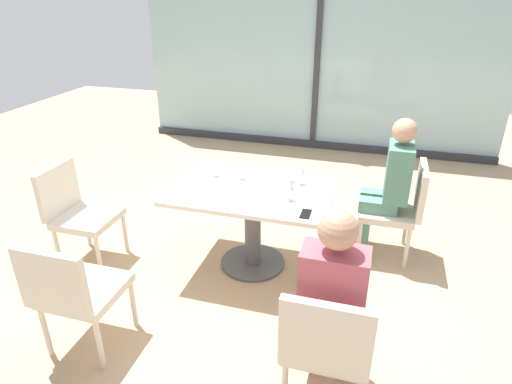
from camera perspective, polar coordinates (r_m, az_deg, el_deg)
ground_plane at (r=3.87m, az=-0.42°, el=-9.33°), size 12.00×12.00×0.00m
window_wall_backdrop at (r=6.38m, az=8.06°, el=16.27°), size 5.09×0.10×2.70m
dining_table_main at (r=3.59m, az=-0.44°, el=-2.11°), size 1.30×0.90×0.73m
chair_front_right at (r=2.47m, az=9.30°, el=-18.88°), size 0.46×0.50×0.87m
chair_far_right at (r=3.95m, az=18.31°, el=-1.64°), size 0.50×0.46×0.87m
chair_front_left at (r=3.00m, az=-22.82°, el=-11.77°), size 0.46×0.50×0.87m
chair_side_end at (r=3.99m, az=-22.49°, el=-2.06°), size 0.50×0.46×0.87m
person_front_right at (r=2.42m, az=10.00°, el=-13.66°), size 0.34×0.39×1.26m
person_far_right at (r=3.86m, az=17.11°, el=1.24°), size 0.39×0.34×1.26m
wine_glass_0 at (r=3.62m, az=-2.01°, el=3.62°), size 0.07×0.07×0.18m
wine_glass_1 at (r=3.59m, az=4.55°, el=3.31°), size 0.07×0.07×0.18m
wine_glass_2 at (r=3.27m, az=4.49°, el=1.00°), size 0.07×0.07×0.18m
wine_glass_3 at (r=3.54m, az=5.95°, el=2.98°), size 0.07×0.07×0.18m
coffee_cup at (r=3.74m, az=-5.55°, el=2.78°), size 0.08×0.08×0.09m
cell_phone_on_table at (r=3.13m, az=6.54°, el=-2.87°), size 0.07×0.14×0.01m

